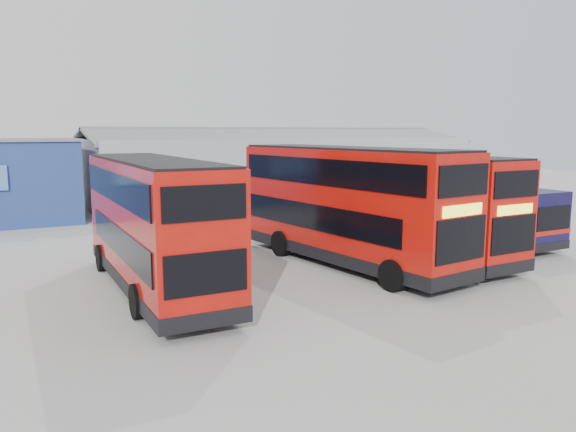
{
  "coord_description": "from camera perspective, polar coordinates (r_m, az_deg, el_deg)",
  "views": [
    {
      "loc": [
        -12.72,
        -21.12,
        5.57
      ],
      "look_at": [
        -2.04,
        -0.84,
        2.1
      ],
      "focal_mm": 35.0,
      "sensor_mm": 36.0,
      "label": 1
    }
  ],
  "objects": [
    {
      "name": "maintenance_shed",
      "position": [
        46.14,
        -1.03,
        4.92
      ],
      "size": [
        30.5,
        12.0,
        5.89
      ],
      "color": "#989DA6",
      "rests_on": "ground"
    },
    {
      "name": "ground_plane",
      "position": [
        25.27,
        3.22,
        -4.14
      ],
      "size": [
        120.0,
        120.0,
        0.0
      ],
      "primitive_type": "plane",
      "color": "#959691",
      "rests_on": "ground"
    },
    {
      "name": "double_decker_centre",
      "position": [
        23.46,
        5.99,
        0.93
      ],
      "size": [
        4.25,
        11.9,
        4.93
      ],
      "rotation": [
        0.0,
        0.0,
        0.13
      ],
      "color": "#AB1009",
      "rests_on": "ground"
    },
    {
      "name": "double_decker_left",
      "position": [
        20.03,
        -13.43,
        -1.0
      ],
      "size": [
        2.9,
        11.02,
        4.64
      ],
      "rotation": [
        0.0,
        0.0,
        3.13
      ],
      "color": "#AB1009",
      "rests_on": "ground"
    },
    {
      "name": "double_decker_right",
      "position": [
        25.65,
        12.62,
        1.02
      ],
      "size": [
        2.98,
        10.89,
        4.57
      ],
      "rotation": [
        0.0,
        0.0,
        0.03
      ],
      "color": "#AB1009",
      "rests_on": "ground"
    },
    {
      "name": "single_decker_blue",
      "position": [
        30.74,
        17.38,
        0.49
      ],
      "size": [
        2.64,
        10.72,
        2.9
      ],
      "rotation": [
        0.0,
        0.0,
        3.14
      ],
      "color": "black",
      "rests_on": "ground"
    }
  ]
}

